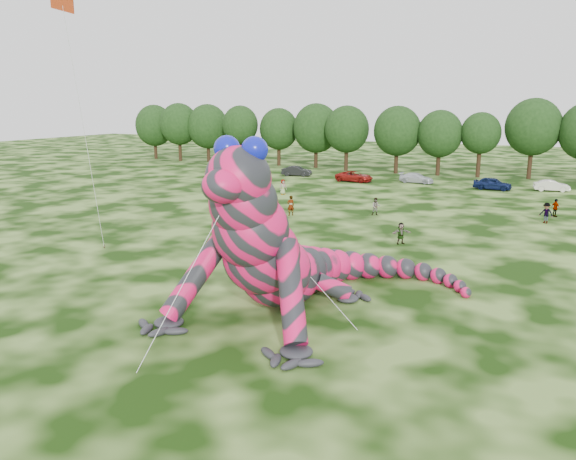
# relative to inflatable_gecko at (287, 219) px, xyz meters

# --- Properties ---
(ground) EXTENTS (240.00, 240.00, 0.00)m
(ground) POSITION_rel_inflatable_gecko_xyz_m (1.45, -2.42, -4.31)
(ground) COLOR #16330A
(ground) RESTS_ON ground
(inflatable_gecko) EXTENTS (15.32, 17.91, 8.62)m
(inflatable_gecko) POSITION_rel_inflatable_gecko_xyz_m (0.00, 0.00, 0.00)
(inflatable_gecko) COLOR #E31256
(inflatable_gecko) RESTS_ON ground
(flying_kite) EXTENTS (2.97, 4.43, 16.27)m
(flying_kite) POSITION_rel_inflatable_gecko_xyz_m (-14.19, 0.50, 9.96)
(flying_kite) COLOR #C13A18
(flying_kite) RESTS_ON ground
(tree_0) EXTENTS (6.91, 6.22, 9.51)m
(tree_0) POSITION_rel_inflatable_gecko_xyz_m (-53.11, 56.81, 0.44)
(tree_0) COLOR black
(tree_0) RESTS_ON ground
(tree_1) EXTENTS (6.74, 6.07, 9.81)m
(tree_1) POSITION_rel_inflatable_gecko_xyz_m (-46.90, 55.63, 0.59)
(tree_1) COLOR black
(tree_1) RESTS_ON ground
(tree_2) EXTENTS (7.04, 6.34, 9.64)m
(tree_2) POSITION_rel_inflatable_gecko_xyz_m (-41.57, 56.34, 0.51)
(tree_2) COLOR black
(tree_2) RESTS_ON ground
(tree_3) EXTENTS (5.81, 5.23, 9.44)m
(tree_3) POSITION_rel_inflatable_gecko_xyz_m (-34.26, 54.65, 0.41)
(tree_3) COLOR black
(tree_3) RESTS_ON ground
(tree_4) EXTENTS (6.22, 5.60, 9.06)m
(tree_4) POSITION_rel_inflatable_gecko_xyz_m (-28.19, 56.29, 0.22)
(tree_4) COLOR black
(tree_4) RESTS_ON ground
(tree_5) EXTENTS (7.16, 6.44, 9.80)m
(tree_5) POSITION_rel_inflatable_gecko_xyz_m (-21.67, 56.01, 0.59)
(tree_5) COLOR black
(tree_5) RESTS_ON ground
(tree_6) EXTENTS (6.52, 5.86, 9.49)m
(tree_6) POSITION_rel_inflatable_gecko_xyz_m (-16.10, 54.26, 0.44)
(tree_6) COLOR black
(tree_6) RESTS_ON ground
(tree_7) EXTENTS (6.68, 6.01, 9.48)m
(tree_7) POSITION_rel_inflatable_gecko_xyz_m (-8.63, 54.38, 0.43)
(tree_7) COLOR black
(tree_7) RESTS_ON ground
(tree_8) EXTENTS (6.14, 5.53, 8.94)m
(tree_8) POSITION_rel_inflatable_gecko_xyz_m (-2.77, 54.57, 0.16)
(tree_8) COLOR black
(tree_8) RESTS_ON ground
(tree_9) EXTENTS (5.27, 4.74, 8.68)m
(tree_9) POSITION_rel_inflatable_gecko_xyz_m (2.52, 54.92, 0.03)
(tree_9) COLOR black
(tree_9) RESTS_ON ground
(tree_10) EXTENTS (7.09, 6.38, 10.50)m
(tree_10) POSITION_rel_inflatable_gecko_xyz_m (8.85, 56.16, 0.94)
(tree_10) COLOR black
(tree_10) RESTS_ON ground
(car_0) EXTENTS (4.39, 2.05, 1.46)m
(car_0) POSITION_rel_inflatable_gecko_xyz_m (-29.88, 46.01, -3.58)
(car_0) COLOR silver
(car_0) RESTS_ON ground
(car_1) EXTENTS (4.27, 2.01, 1.35)m
(car_1) POSITION_rel_inflatable_gecko_xyz_m (-20.20, 45.60, -3.63)
(car_1) COLOR black
(car_1) RESTS_ON ground
(car_2) EXTENTS (4.97, 2.65, 1.33)m
(car_2) POSITION_rel_inflatable_gecko_xyz_m (-11.21, 43.64, -3.65)
(car_2) COLOR maroon
(car_2) RESTS_ON ground
(car_3) EXTENTS (4.42, 2.10, 1.24)m
(car_3) POSITION_rel_inflatable_gecko_xyz_m (-3.76, 45.85, -3.69)
(car_3) COLOR silver
(car_3) RESTS_ON ground
(car_4) EXTENTS (4.38, 2.05, 1.45)m
(car_4) POSITION_rel_inflatable_gecko_xyz_m (5.50, 44.01, -3.59)
(car_4) COLOR #0F1A45
(car_4) RESTS_ON ground
(car_5) EXTENTS (3.99, 1.94, 1.26)m
(car_5) POSITION_rel_inflatable_gecko_xyz_m (11.73, 45.73, -3.68)
(car_5) COLOR silver
(car_5) RESTS_ON ground
(spectator_5) EXTENTS (1.41, 1.28, 1.56)m
(spectator_5) POSITION_rel_inflatable_gecko_xyz_m (2.26, 14.23, -3.53)
(spectator_5) COLOR gray
(spectator_5) RESTS_ON ground
(spectator_0) EXTENTS (0.77, 0.78, 1.81)m
(spectator_0) POSITION_rel_inflatable_gecko_xyz_m (-9.26, 20.22, -3.40)
(spectator_0) COLOR gray
(spectator_0) RESTS_ON ground
(spectator_2) EXTENTS (1.29, 1.02, 1.75)m
(spectator_2) POSITION_rel_inflatable_gecko_xyz_m (11.51, 26.39, -3.43)
(spectator_2) COLOR gray
(spectator_2) RESTS_ON ground
(spectator_4) EXTENTS (0.92, 0.96, 1.66)m
(spectator_4) POSITION_rel_inflatable_gecko_xyz_m (-15.03, 30.56, -3.48)
(spectator_4) COLOR gray
(spectator_4) RESTS_ON ground
(spectator_3) EXTENTS (0.93, 0.96, 1.61)m
(spectator_3) POSITION_rel_inflatable_gecko_xyz_m (12.21, 29.72, -3.51)
(spectator_3) COLOR gray
(spectator_3) RESTS_ON ground
(spectator_1) EXTENTS (0.92, 0.81, 1.59)m
(spectator_1) POSITION_rel_inflatable_gecko_xyz_m (-2.39, 23.62, -3.51)
(spectator_1) COLOR gray
(spectator_1) RESTS_ON ground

